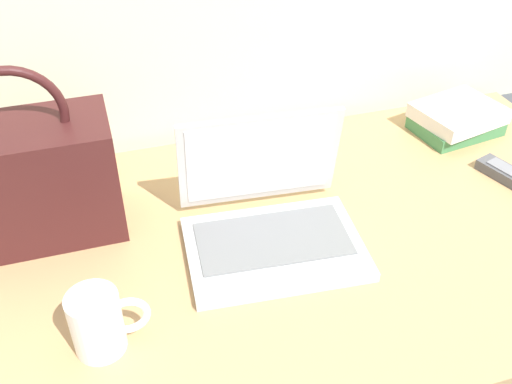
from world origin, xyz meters
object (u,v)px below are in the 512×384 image
at_px(handbag, 29,179).
at_px(book_stack, 457,119).
at_px(laptop, 269,217).
at_px(coffee_mug, 99,322).

distance_m(handbag, book_stack, 0.94).
bearing_deg(laptop, book_stack, 22.94).
bearing_deg(laptop, coffee_mug, -152.55).
relative_size(laptop, coffee_mug, 2.77).
distance_m(laptop, coffee_mug, 0.36).
height_order(coffee_mug, book_stack, coffee_mug).
relative_size(coffee_mug, book_stack, 0.56).
height_order(laptop, coffee_mug, laptop).
relative_size(laptop, book_stack, 1.55).
distance_m(coffee_mug, book_stack, 0.93).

